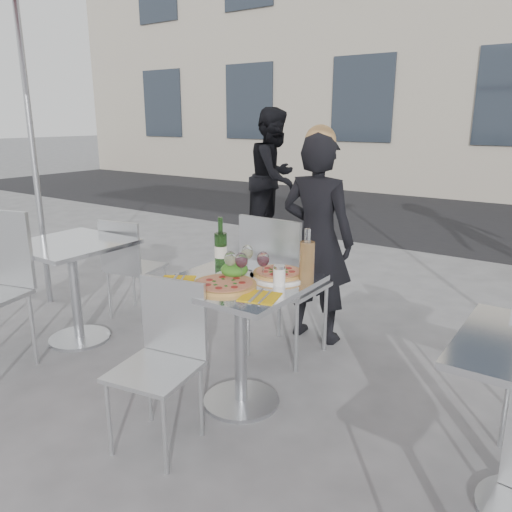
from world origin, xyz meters
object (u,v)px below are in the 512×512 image
Objects in this scene: pizza_far at (278,274)px; side_chair_lfar at (129,261)px; wineglass_white_b at (247,253)px; wineglass_red_a at (241,261)px; sugar_shaker at (279,275)px; wineglass_red_b at (263,260)px; napkin_left at (177,280)px; wineglass_white_a at (230,260)px; main_table at (241,316)px; woman_diner at (317,240)px; side_table_left at (73,271)px; chair_far at (279,276)px; pedestrian_a at (274,177)px; pizza_near at (224,285)px; napkin_right at (260,297)px; carafe at (307,261)px; salad_plate at (234,271)px; chair_near at (164,349)px; wine_bottle at (221,248)px.

side_chair_lfar is at bearing 168.24° from pizza_far.
wineglass_white_b is 1.00× the size of wineglass_red_a.
wineglass_red_b reaches higher than sugar_shaker.
side_chair_lfar is 1.80m from sugar_shaker.
wineglass_white_a is at bearing 9.67° from napkin_left.
napkin_left is (-0.27, -0.21, 0.21)m from main_table.
side_table_left is at bearing 34.58° from woman_diner.
pizza_far is at bearing 50.54° from main_table.
napkin_left is at bearing 138.56° from side_chair_lfar.
chair_far is 0.58× the size of pedestrian_a.
pizza_near is 1.36× the size of napkin_left.
pizza_near is 1.52× the size of napkin_right.
wineglass_red_b is (0.22, -0.52, 0.27)m from chair_far.
woman_diner is 0.87× the size of pedestrian_a.
carafe is 0.17m from sugar_shaker.
salad_plate is at bearing -142.03° from pizza_far.
pedestrian_a is 7.01× the size of napkin_left.
salad_plate reaches higher than napkin_left.
woman_diner is at bearing -92.87° from chair_far.
wineglass_red_b is (-0.21, -0.10, -0.01)m from carafe.
pizza_far is at bearing 6.75° from wineglass_white_b.
wineglass_red_a is at bearing -29.86° from main_table.
napkin_left is (1.22, -0.72, 0.26)m from side_chair_lfar.
chair_far is at bearing 96.70° from salad_plate.
pizza_far is (0.14, 0.30, 0.00)m from pizza_near.
main_table is 4.76× the size of wineglass_red_a.
pizza_near is at bearing -5.17° from side_table_left.
chair_near is 0.73m from wine_bottle.
chair_far is 1.21× the size of chair_near.
wineglass_white_b reaches higher than pizza_far.
woman_diner is at bearing 92.06° from wineglass_white_b.
salad_plate is 1.40× the size of wineglass_white_a.
main_table is 0.90× the size of side_chair_lfar.
pizza_far is 0.24m from salad_plate.
salad_plate reaches higher than main_table.
side_table_left is at bearing 179.26° from wineglass_white_a.
wineglass_white_b reaches higher than side_chair_lfar.
carafe reaches higher than pizza_near.
napkin_left is (1.68, -3.58, -0.11)m from pedestrian_a.
pizza_far is 0.22m from wineglass_white_b.
main_table is 4.76× the size of wineglass_white_b.
pizza_near is at bearing -90.58° from main_table.
wineglass_red_a is (0.07, 0.01, 0.00)m from wineglass_white_a.
woman_diner is 9.57× the size of wineglass_red_b.
carafe is 1.84× the size of wineglass_white_b.
woman_diner is at bearing -145.96° from pedestrian_a.
chair_near is 0.70m from wineglass_red_b.
wine_bottle is 1.87× the size of wineglass_red_b.
carafe is 2.71× the size of sugar_shaker.
woman_diner is 1.25m from napkin_right.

